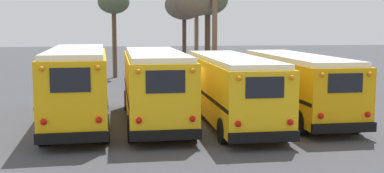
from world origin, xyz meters
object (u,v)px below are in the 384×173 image
object	(u,v)px
school_bus_2	(231,87)
bare_tree_0	(114,4)
bare_tree_3	(196,2)
school_bus_0	(78,84)
school_bus_3	(296,83)
bare_tree_2	(208,2)
utility_pole	(215,25)
bare_tree_1	(184,6)
school_bus_1	(155,84)

from	to	relation	value
school_bus_2	bare_tree_0	distance (m)	20.99
bare_tree_0	bare_tree_3	xyz separation A→B (m)	(5.63, -8.41, -0.16)
school_bus_0	school_bus_2	bearing A→B (deg)	-4.47
school_bus_0	bare_tree_3	distance (m)	13.43
school_bus_3	bare_tree_0	bearing A→B (deg)	115.19
school_bus_2	bare_tree_2	xyz separation A→B (m)	(1.35, 14.05, 4.39)
school_bus_3	bare_tree_3	xyz separation A→B (m)	(-3.21, 10.39, 4.28)
school_bus_0	bare_tree_2	size ratio (longest dim) A/B	1.38
utility_pole	bare_tree_1	xyz separation A→B (m)	(-1.11, 7.13, 1.51)
school_bus_0	school_bus_1	xyz separation A→B (m)	(3.34, -0.14, -0.07)
school_bus_3	utility_pole	size ratio (longest dim) A/B	1.21
school_bus_2	bare_tree_1	bearing A→B (deg)	89.91
school_bus_0	school_bus_3	size ratio (longest dim) A/B	0.99
utility_pole	bare_tree_0	world-z (taller)	utility_pole
bare_tree_2	utility_pole	bearing A→B (deg)	-93.12
bare_tree_3	school_bus_0	bearing A→B (deg)	-122.20
school_bus_1	utility_pole	size ratio (longest dim) A/B	1.15
school_bus_1	school_bus_2	distance (m)	3.37
school_bus_1	bare_tree_1	distance (m)	17.63
school_bus_1	bare_tree_1	size ratio (longest dim) A/B	1.37
school_bus_1	bare_tree_2	size ratio (longest dim) A/B	1.33
bare_tree_0	bare_tree_2	distance (m)	8.92
school_bus_1	school_bus_3	world-z (taller)	school_bus_1
bare_tree_0	bare_tree_2	bearing A→B (deg)	-39.84
school_bus_3	bare_tree_0	distance (m)	21.25
school_bus_3	utility_pole	world-z (taller)	utility_pole
bare_tree_1	bare_tree_3	bearing A→B (deg)	-88.93
school_bus_3	bare_tree_3	bearing A→B (deg)	107.15
bare_tree_1	school_bus_2	bearing A→B (deg)	-90.09
school_bus_0	bare_tree_0	bearing A→B (deg)	86.47
school_bus_2	school_bus_3	world-z (taller)	school_bus_2
school_bus_0	utility_pole	size ratio (longest dim) A/B	1.19
school_bus_2	utility_pole	distance (m)	10.49
utility_pole	bare_tree_2	size ratio (longest dim) A/B	1.16
bare_tree_3	bare_tree_0	bearing A→B (deg)	123.82
school_bus_2	utility_pole	world-z (taller)	utility_pole
school_bus_2	bare_tree_3	size ratio (longest dim) A/B	1.45
bare_tree_2	school_bus_0	bearing A→B (deg)	-120.72
school_bus_0	school_bus_3	world-z (taller)	school_bus_0
bare_tree_3	bare_tree_1	bearing A→B (deg)	91.07
school_bus_1	bare_tree_0	bearing A→B (deg)	96.35
school_bus_0	school_bus_2	size ratio (longest dim) A/B	0.99
utility_pole	bare_tree_1	bearing A→B (deg)	98.85
bare_tree_0	bare_tree_3	bearing A→B (deg)	-56.18
school_bus_3	bare_tree_1	distance (m)	17.10
school_bus_3	utility_pole	distance (m)	9.76
bare_tree_2	bare_tree_3	bearing A→B (deg)	-114.32
bare_tree_0	bare_tree_1	world-z (taller)	bare_tree_0
school_bus_2	bare_tree_0	world-z (taller)	bare_tree_0
school_bus_1	school_bus_2	xyz separation A→B (m)	(3.34, -0.38, -0.12)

